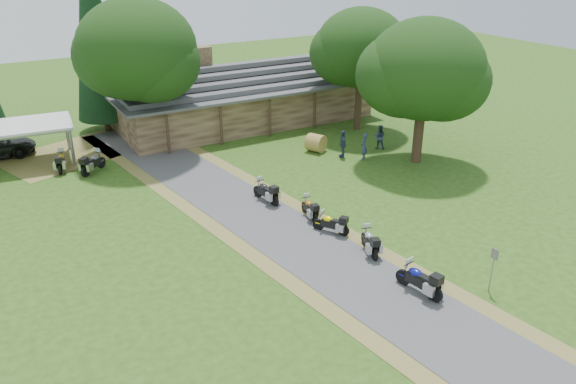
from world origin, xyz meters
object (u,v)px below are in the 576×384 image
motorcycle_row_a (419,278)px  motorcycle_carport_b (93,162)px  carport (24,144)px  motorcycle_row_b (370,241)px  motorcycle_carport_a (61,161)px  lodge (244,92)px  motorcycle_row_e (266,191)px  motorcycle_row_d (310,207)px  motorcycle_row_c (331,222)px  hay_bale (316,143)px

motorcycle_row_a → motorcycle_carport_b: 22.66m
carport → motorcycle_row_b: 24.46m
motorcycle_carport_a → carport: bearing=53.2°
motorcycle_row_a → motorcycle_carport_a: bearing=15.0°
motorcycle_carport_a → motorcycle_carport_b: (1.73, -1.38, 0.06)m
lodge → motorcycle_carport_b: bearing=-158.5°
motorcycle_row_a → motorcycle_row_e: (-1.37, 11.33, -0.04)m
carport → motorcycle_row_a: bearing=-58.2°
motorcycle_row_a → motorcycle_row_d: bearing=-8.9°
motorcycle_row_d → motorcycle_carport_a: (-10.44, 13.82, 0.06)m
motorcycle_carport_a → lodge: bearing=-58.7°
motorcycle_row_e → motorcycle_row_a: bearing=177.6°
carport → motorcycle_row_a: carport is taller
motorcycle_row_a → motorcycle_row_c: size_ratio=1.19×
lodge → motorcycle_row_d: size_ratio=12.23×
lodge → motorcycle_row_d: bearing=-104.6°
hay_bale → motorcycle_carport_b: bearing=165.3°
motorcycle_row_a → carport: bearing=16.2°
motorcycle_row_e → motorcycle_row_b: bearing=-177.0°
motorcycle_carport_b → motorcycle_row_e: bearing=-92.5°
motorcycle_row_c → motorcycle_carport_b: bearing=-1.5°
carport → hay_bale: (18.09, -7.63, -0.73)m
motorcycle_row_b → hay_bale: 14.25m
motorcycle_row_c → motorcycle_carport_b: motorcycle_carport_b is taller
lodge → motorcycle_carport_b: 14.45m
motorcycle_carport_b → hay_bale: bearing=-55.9°
motorcycle_row_c → motorcycle_row_d: (-0.00, 2.05, -0.00)m
carport → motorcycle_carport_a: bearing=-48.7°
lodge → motorcycle_row_b: bearing=-100.4°
motorcycle_row_d → hay_bale: size_ratio=1.39×
carport → motorcycle_row_b: bearing=-53.6°
motorcycle_carport_a → motorcycle_row_b: bearing=-132.4°
motorcycle_row_d → motorcycle_row_e: 3.17m
lodge → motorcycle_row_a: (-4.37, -26.07, -1.73)m
motorcycle_row_a → motorcycle_row_e: bearing=-3.8°
motorcycle_row_a → lodge: bearing=-20.2°
motorcycle_row_b → motorcycle_row_c: size_ratio=1.06×
motorcycle_row_c → motorcycle_row_e: bearing=-20.0°
hay_bale → motorcycle_row_b: bearing=-111.9°
lodge → motorcycle_row_b: (-4.10, -22.30, -1.82)m
carport → motorcycle_row_a: (12.49, -24.62, -0.64)m
carport → motorcycle_row_c: bearing=-51.3°
motorcycle_row_a → motorcycle_row_b: (0.27, 3.77, -0.08)m
motorcycle_row_c → carport: bearing=1.2°
motorcycle_carport_a → hay_bale: bearing=-90.8°
lodge → motorcycle_row_e: (-5.74, -14.74, -1.77)m
lodge → carport: bearing=-175.1°
carport → motorcycle_row_c: carport is taller
motorcycle_row_b → motorcycle_row_d: 4.62m
motorcycle_row_c → motorcycle_carport_b: 16.91m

